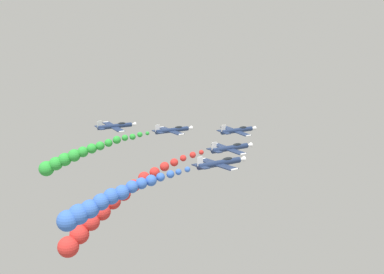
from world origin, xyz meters
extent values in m
cylinder|color=navy|center=(0.23, 12.71, 90.98)|extent=(1.18, 9.00, 1.18)
cone|color=white|center=(0.23, 17.81, 90.98)|extent=(1.12, 1.20, 1.12)
cube|color=navy|center=(0.22, 12.31, 90.88)|extent=(9.19, 1.90, 0.91)
cylinder|color=white|center=(-4.37, 12.31, 91.24)|extent=(0.39, 1.40, 0.39)
cylinder|color=white|center=(4.81, 12.31, 90.51)|extent=(0.39, 1.40, 0.39)
cube|color=navy|center=(0.23, 8.71, 91.03)|extent=(3.80, 1.20, 0.48)
cube|color=white|center=(0.30, 8.61, 91.94)|extent=(0.27, 1.10, 1.61)
ellipsoid|color=black|center=(0.27, 14.51, 91.47)|extent=(0.85, 2.20, 0.76)
cylinder|color=navy|center=(-10.21, 1.19, 90.64)|extent=(1.13, 9.00, 1.13)
cone|color=white|center=(-10.21, 6.29, 90.64)|extent=(1.08, 1.20, 1.08)
cube|color=navy|center=(-10.22, 0.79, 90.54)|extent=(9.20, 1.90, 0.48)
cylinder|color=white|center=(-14.81, 0.79, 90.69)|extent=(0.37, 1.40, 0.37)
cylinder|color=white|center=(-5.62, 0.79, 90.39)|extent=(0.37, 1.40, 0.37)
cube|color=navy|center=(-10.21, -2.81, 90.69)|extent=(3.80, 1.20, 0.30)
cube|color=white|center=(-10.18, -2.91, 91.60)|extent=(0.19, 1.10, 1.60)
ellipsoid|color=black|center=(-10.20, 2.99, 91.13)|extent=(0.82, 2.20, 0.73)
sphere|color=green|center=(-10.14, -5.65, 90.64)|extent=(0.91, 0.91, 0.91)
sphere|color=green|center=(-10.42, -7.49, 90.50)|extent=(1.25, 1.25, 1.25)
sphere|color=green|center=(-10.51, -9.33, 90.17)|extent=(1.43, 1.43, 1.43)
sphere|color=green|center=(-10.72, -11.17, 90.11)|extent=(1.45, 1.45, 1.45)
sphere|color=green|center=(-11.12, -13.01, 89.77)|extent=(1.83, 1.83, 1.83)
sphere|color=green|center=(-11.59, -14.84, 89.21)|extent=(1.82, 1.82, 1.82)
sphere|color=green|center=(-12.10, -16.68, 88.67)|extent=(2.01, 2.01, 2.01)
sphere|color=green|center=(-12.50, -18.52, 88.22)|extent=(2.26, 2.26, 2.26)
sphere|color=green|center=(-13.18, -20.36, 87.57)|extent=(2.41, 2.41, 2.41)
sphere|color=green|center=(-13.71, -22.20, 86.91)|extent=(2.81, 2.81, 2.81)
sphere|color=green|center=(-14.72, -24.03, 86.02)|extent=(2.96, 2.96, 2.96)
sphere|color=green|center=(-15.32, -25.87, 85.21)|extent=(3.01, 3.01, 3.01)
sphere|color=green|center=(-16.29, -27.71, 84.15)|extent=(3.39, 3.39, 3.39)
cylinder|color=navy|center=(11.54, 1.50, 90.23)|extent=(1.14, 9.00, 1.14)
cone|color=white|center=(11.54, 6.60, 90.23)|extent=(1.09, 1.20, 1.09)
cube|color=navy|center=(11.54, 1.10, 90.13)|extent=(9.20, 1.90, 0.54)
cylinder|color=white|center=(6.94, 1.10, 90.31)|extent=(0.37, 1.40, 0.37)
cylinder|color=white|center=(16.13, 1.10, 89.95)|extent=(0.37, 1.40, 0.37)
cube|color=navy|center=(11.54, -2.50, 90.28)|extent=(3.80, 1.20, 0.33)
cube|color=white|center=(11.58, -2.60, 91.20)|extent=(0.20, 1.10, 1.60)
ellipsoid|color=black|center=(11.56, 3.30, 90.73)|extent=(0.83, 2.20, 0.73)
sphere|color=red|center=(11.49, -5.64, 90.31)|extent=(0.97, 0.97, 0.97)
sphere|color=red|center=(11.63, -7.78, 90.11)|extent=(1.24, 1.24, 1.24)
sphere|color=red|center=(11.52, -9.92, 89.75)|extent=(1.25, 1.25, 1.25)
sphere|color=red|center=(11.70, -12.06, 89.26)|extent=(1.52, 1.52, 1.52)
sphere|color=red|center=(11.73, -14.20, 88.78)|extent=(1.75, 1.75, 1.75)
sphere|color=red|center=(11.74, -16.34, 88.03)|extent=(1.90, 1.90, 1.90)
sphere|color=red|center=(11.62, -18.48, 87.33)|extent=(2.16, 2.16, 2.16)
sphere|color=red|center=(11.76, -20.62, 86.23)|extent=(2.23, 2.23, 2.23)
sphere|color=red|center=(11.96, -22.77, 85.10)|extent=(2.43, 2.43, 2.43)
sphere|color=red|center=(11.93, -24.91, 84.12)|extent=(2.79, 2.79, 2.79)
sphere|color=red|center=(12.00, -27.05, 82.71)|extent=(3.03, 3.03, 3.03)
sphere|color=red|center=(12.20, -29.19, 81.37)|extent=(3.01, 3.01, 3.01)
sphere|color=red|center=(12.15, -31.33, 79.63)|extent=(3.33, 3.33, 3.33)
sphere|color=red|center=(12.49, -33.47, 78.07)|extent=(3.60, 3.60, 3.60)
cylinder|color=navy|center=(-21.12, -8.75, 91.02)|extent=(1.21, 9.00, 1.21)
cone|color=white|center=(-21.12, -3.65, 91.02)|extent=(1.15, 1.20, 1.15)
cube|color=navy|center=(-21.13, -9.15, 90.92)|extent=(9.17, 1.90, 1.16)
cylinder|color=white|center=(-25.70, -9.15, 91.41)|extent=(0.40, 1.40, 0.40)
cylinder|color=white|center=(-16.55, -9.15, 90.43)|extent=(0.40, 1.40, 0.40)
cube|color=navy|center=(-21.11, -12.75, 91.07)|extent=(3.80, 1.20, 0.58)
cube|color=white|center=(-21.01, -12.85, 91.98)|extent=(0.31, 1.10, 1.61)
ellipsoid|color=black|center=(-21.06, -6.95, 91.51)|extent=(0.87, 2.20, 0.78)
cylinder|color=navy|center=(21.32, -8.79, 90.68)|extent=(1.12, 9.00, 1.12)
cone|color=white|center=(21.32, -3.69, 90.68)|extent=(1.06, 1.20, 1.06)
cube|color=navy|center=(21.32, -9.19, 90.58)|extent=(9.20, 1.90, 0.34)
cylinder|color=white|center=(16.72, -9.19, 90.50)|extent=(0.37, 1.40, 0.37)
cylinder|color=white|center=(25.92, -9.19, 90.65)|extent=(0.37, 1.40, 0.37)
cube|color=navy|center=(21.32, -12.79, 90.73)|extent=(3.80, 1.20, 0.24)
cube|color=white|center=(21.30, -12.89, 91.64)|extent=(0.17, 1.10, 1.60)
ellipsoid|color=black|center=(21.31, -6.99, 91.17)|extent=(0.81, 2.20, 0.71)
sphere|color=blue|center=(21.29, -15.48, 90.59)|extent=(0.97, 0.97, 0.97)
sphere|color=blue|center=(21.15, -17.17, 90.40)|extent=(1.05, 1.05, 1.05)
sphere|color=blue|center=(21.36, -18.86, 90.32)|extent=(1.30, 1.30, 1.30)
sphere|color=blue|center=(21.02, -20.55, 90.04)|extent=(1.44, 1.44, 1.44)
sphere|color=blue|center=(20.93, -22.24, 89.73)|extent=(1.86, 1.86, 1.86)
sphere|color=blue|center=(20.80, -23.93, 89.51)|extent=(1.88, 1.88, 1.88)
sphere|color=blue|center=(20.83, -25.62, 89.26)|extent=(2.01, 2.01, 2.01)
sphere|color=blue|center=(20.70, -27.31, 88.59)|extent=(2.36, 2.36, 2.36)
sphere|color=blue|center=(20.43, -29.00, 88.21)|extent=(2.54, 2.54, 2.54)
sphere|color=blue|center=(20.40, -30.69, 87.63)|extent=(2.61, 2.61, 2.61)
sphere|color=blue|center=(20.06, -32.38, 86.76)|extent=(2.91, 2.91, 2.91)
sphere|color=blue|center=(19.74, -34.07, 86.16)|extent=(3.19, 3.19, 3.19)
sphere|color=blue|center=(19.58, -35.76, 85.48)|extent=(3.25, 3.25, 3.25)
camera|label=1|loc=(84.23, -57.57, 111.40)|focal=43.94mm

